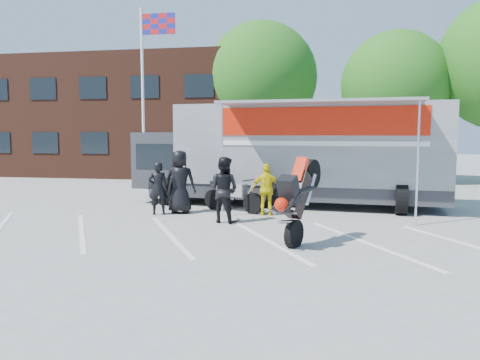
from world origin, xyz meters
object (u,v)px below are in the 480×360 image
(stunt_bike_rider, at_px, (307,241))
(spectator_leather_b, at_px, (158,188))
(flagpole, at_px, (148,76))
(tree_mid, at_px, (396,85))
(tree_left, at_px, (261,78))
(spectator_hivis, at_px, (267,189))
(parked_motorcycle, at_px, (233,212))
(transporter_truck, at_px, (294,205))
(spectator_leather_a, at_px, (180,182))
(spectator_leather_c, at_px, (224,190))

(stunt_bike_rider, height_order, spectator_leather_b, spectator_leather_b)
(flagpole, height_order, tree_mid, flagpole)
(tree_left, bearing_deg, flagpole, -125.28)
(flagpole, distance_m, spectator_hivis, 9.35)
(tree_left, height_order, spectator_hivis, tree_left)
(spectator_leather_b, height_order, spectator_hivis, spectator_leather_b)
(parked_motorcycle, relative_size, spectator_hivis, 1.41)
(parked_motorcycle, distance_m, spectator_leather_b, 2.53)
(transporter_truck, bearing_deg, spectator_hivis, -102.73)
(parked_motorcycle, height_order, spectator_leather_a, spectator_leather_a)
(spectator_leather_a, height_order, spectator_hivis, spectator_leather_a)
(tree_mid, bearing_deg, spectator_leather_a, -126.24)
(transporter_truck, relative_size, spectator_leather_b, 6.70)
(tree_mid, height_order, stunt_bike_rider, tree_mid)
(parked_motorcycle, bearing_deg, spectator_hivis, -88.16)
(tree_mid, xyz_separation_m, transporter_truck, (-4.49, -8.52, -4.94))
(tree_left, height_order, spectator_leather_b, tree_left)
(spectator_leather_b, bearing_deg, tree_mid, -143.32)
(stunt_bike_rider, bearing_deg, spectator_leather_a, 166.08)
(stunt_bike_rider, bearing_deg, spectator_leather_c, 165.05)
(spectator_leather_b, bearing_deg, tree_left, -113.20)
(tree_mid, bearing_deg, transporter_truck, -117.77)
(tree_left, bearing_deg, transporter_truck, -75.20)
(transporter_truck, bearing_deg, spectator_leather_a, -141.39)
(transporter_truck, xyz_separation_m, spectator_leather_c, (-1.76, -3.57, 0.94))
(spectator_leather_c, bearing_deg, spectator_hivis, -109.80)
(tree_left, distance_m, spectator_leather_a, 12.72)
(spectator_hivis, bearing_deg, spectator_leather_c, 46.83)
(transporter_truck, bearing_deg, spectator_leather_b, -141.65)
(spectator_leather_c, bearing_deg, transporter_truck, -98.14)
(tree_mid, relative_size, spectator_leather_c, 4.09)
(tree_mid, distance_m, spectator_hivis, 12.60)
(spectator_leather_a, bearing_deg, transporter_truck, -151.24)
(spectator_hivis, bearing_deg, transporter_truck, -112.74)
(parked_motorcycle, height_order, stunt_bike_rider, stunt_bike_rider)
(parked_motorcycle, xyz_separation_m, spectator_leather_a, (-1.60, -0.59, 1.01))
(tree_left, distance_m, transporter_truck, 11.31)
(stunt_bike_rider, relative_size, spectator_leather_c, 1.16)
(flagpole, height_order, stunt_bike_rider, flagpole)
(tree_left, relative_size, tree_mid, 1.13)
(tree_left, bearing_deg, spectator_hivis, -81.15)
(stunt_bike_rider, bearing_deg, tree_mid, 98.72)
(spectator_leather_c, bearing_deg, spectator_leather_b, -2.74)
(parked_motorcycle, relative_size, spectator_leather_c, 1.21)
(transporter_truck, height_order, spectator_leather_b, transporter_truck)
(tree_mid, xyz_separation_m, parked_motorcycle, (-6.35, -10.25, -4.94))
(flagpole, relative_size, spectator_leather_b, 4.83)
(spectator_leather_a, bearing_deg, parked_motorcycle, -164.94)
(tree_left, height_order, spectator_leather_c, tree_left)
(parked_motorcycle, xyz_separation_m, spectator_leather_b, (-2.19, -0.96, 0.83))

